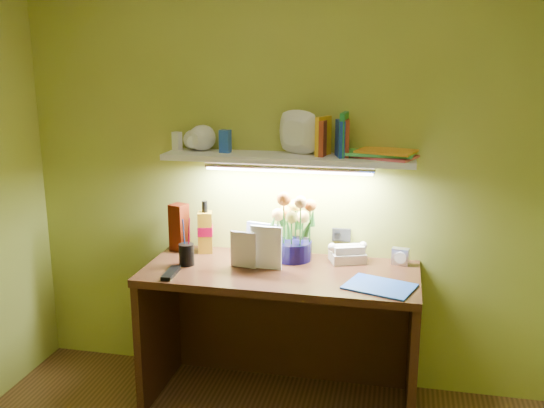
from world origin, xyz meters
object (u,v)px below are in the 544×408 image
Objects in this scene: desk at (280,337)px; desk_clock at (400,256)px; telephone at (348,252)px; flower_bouquet at (293,227)px; whisky_bottle at (205,227)px.

desk is 0.76m from desk_clock.
telephone is 2.01× the size of desk_clock.
desk is at bearing -100.71° from flower_bouquet.
desk is 15.87× the size of desk_clock.
flower_bouquet is 2.00× the size of telephone.
desk_clock is 0.30× the size of whisky_bottle.
desk is 0.72m from whisky_bottle.
whisky_bottle reaches higher than desk_clock.
desk_clock is (0.27, 0.01, -0.01)m from telephone.
flower_bouquet is at bearing 79.29° from desk.
desk_clock is at bearing 0.96° from whisky_bottle.
whisky_bottle is (-0.46, 0.20, 0.52)m from desk.
telephone reaches higher than desk.
whisky_bottle is at bearing -169.88° from desk_clock.
telephone is at bearing -168.01° from desk_clock.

